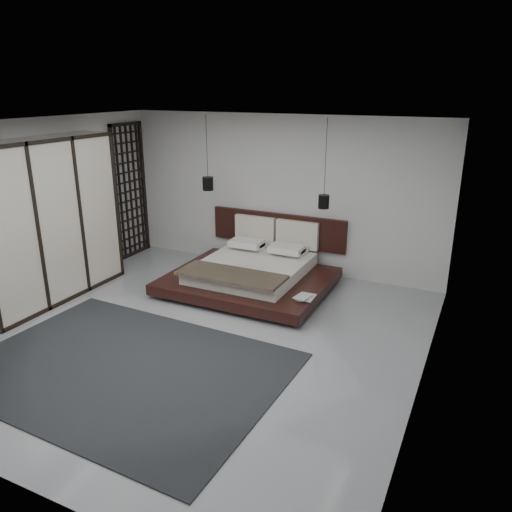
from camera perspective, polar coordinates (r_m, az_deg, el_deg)
The scene contains 13 objects.
floor at distance 7.03m, azimuth -7.12°, elevation -8.82°, with size 6.00×6.00×0.00m, color #95989D.
ceiling at distance 6.25m, azimuth -8.18°, elevation 14.56°, with size 6.00×6.00×0.00m, color white.
wall_back at distance 9.08m, azimuth 2.76°, elevation 7.10°, with size 6.00×6.00×0.00m, color silver.
wall_left at distance 8.48m, azimuth -24.95°, elevation 4.50°, with size 6.00×6.00×0.00m, color silver.
wall_right at distance 5.54m, azimuth 19.48°, elevation -1.78°, with size 6.00×6.00×0.00m, color silver.
lattice_screen at distance 10.16m, azimuth -14.15°, elevation 7.24°, with size 0.05×0.90×2.60m, color black.
bed at distance 8.45m, azimuth -0.36°, elevation -1.72°, with size 2.61×2.32×1.05m.
book_lower at distance 7.53m, azimuth 4.90°, elevation -4.62°, with size 0.24×0.32×0.03m, color #99724C.
book_upper at distance 7.50m, azimuth 4.69°, elevation -4.49°, with size 0.20×0.27×0.02m, color #99724C.
pendant_left at distance 8.92m, azimuth -5.52°, elevation 8.25°, with size 0.19×0.19×1.30m.
pendant_right at distance 8.07m, azimuth 7.76°, elevation 6.21°, with size 0.18×0.18×1.41m.
wardrobe at distance 8.37m, azimuth -22.84°, elevation 3.65°, with size 0.61×2.58×2.53m.
rug at distance 6.40m, azimuth -14.80°, elevation -12.26°, with size 3.81×2.72×0.02m, color black.
Camera 1 is at (3.44, -5.20, 3.25)m, focal length 35.00 mm.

